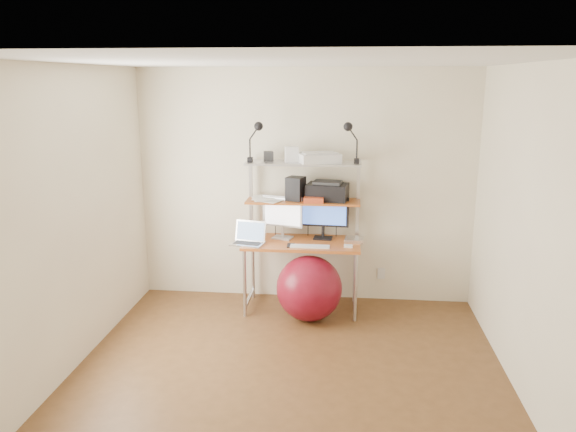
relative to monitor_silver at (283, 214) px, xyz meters
name	(u,v)px	position (x,y,z in m)	size (l,w,h in m)	color
room	(287,230)	(0.21, -1.56, 0.25)	(3.60, 3.60, 3.60)	brown
computer_desk	(302,220)	(0.21, -0.06, -0.04)	(1.20, 0.60, 1.57)	#AC5121
wall_outlet	(381,274)	(1.06, 0.22, -0.70)	(0.08, 0.01, 0.12)	silver
monitor_silver	(283,214)	(0.00, 0.00, 0.00)	(0.43, 0.20, 0.49)	#BBBCC1
monitor_black	(323,214)	(0.43, 0.03, 0.01)	(0.53, 0.16, 0.53)	black
laptop	(249,239)	(-0.32, -0.24, -0.21)	(0.37, 0.32, 0.28)	silver
keyboard	(310,246)	(0.31, -0.30, -0.25)	(0.40, 0.11, 0.01)	silver
mouse	(348,246)	(0.69, -0.27, -0.25)	(0.09, 0.05, 0.02)	silver
mac_mini	(354,239)	(0.75, -0.05, -0.24)	(0.19, 0.19, 0.04)	silver
phone	(291,245)	(0.11, -0.29, -0.25)	(0.07, 0.14, 0.01)	black
printer	(327,191)	(0.46, 0.05, 0.24)	(0.46, 0.34, 0.20)	black
nas_cube	(296,189)	(0.14, 0.00, 0.27)	(0.17, 0.17, 0.24)	black
red_box	(314,200)	(0.33, -0.09, 0.18)	(0.20, 0.13, 0.06)	#B13B1C
scanner	(319,158)	(0.38, -0.01, 0.60)	(0.47, 0.38, 0.11)	silver
box_white	(292,154)	(0.09, 0.01, 0.63)	(0.13, 0.11, 0.16)	silver
box_grey	(269,156)	(-0.15, 0.06, 0.60)	(0.10, 0.10, 0.10)	#2A2A2D
clip_lamp_left	(257,133)	(-0.25, -0.07, 0.85)	(0.16, 0.09, 0.41)	black
clip_lamp_right	(350,133)	(0.68, -0.05, 0.85)	(0.16, 0.09, 0.41)	black
exercise_ball	(309,288)	(0.31, -0.39, -0.67)	(0.66, 0.66, 0.66)	maroon
paper_stack	(266,198)	(-0.18, 0.01, 0.16)	(0.41, 0.41, 0.02)	white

